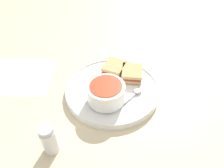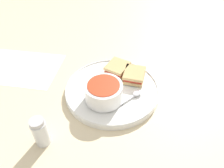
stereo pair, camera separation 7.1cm
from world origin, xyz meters
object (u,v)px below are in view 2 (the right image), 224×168
(soup_bowl, at_px, (104,92))
(sandwich_half_near, at_px, (134,75))
(salt_shaker, at_px, (40,132))
(sandwich_half_far, at_px, (117,68))
(spoon, at_px, (135,94))

(soup_bowl, height_order, sandwich_half_near, soup_bowl)
(salt_shaker, bearing_deg, sandwich_half_far, 176.09)
(spoon, bearing_deg, soup_bowl, 149.07)
(soup_bowl, relative_size, salt_shaker, 1.26)
(sandwich_half_near, height_order, sandwich_half_far, same)
(soup_bowl, bearing_deg, salt_shaker, -15.94)
(soup_bowl, xyz_separation_m, spoon, (-0.07, 0.08, -0.03))
(spoon, relative_size, salt_shaker, 1.25)
(soup_bowl, xyz_separation_m, sandwich_half_far, (-0.13, -0.04, -0.01))
(salt_shaker, bearing_deg, sandwich_half_near, 164.91)
(spoon, bearing_deg, salt_shaker, 171.49)
(spoon, xyz_separation_m, sandwich_half_near, (-0.07, -0.04, 0.01))
(sandwich_half_near, bearing_deg, spoon, 31.99)
(salt_shaker, bearing_deg, soup_bowl, 164.06)
(spoon, relative_size, sandwich_half_near, 1.22)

